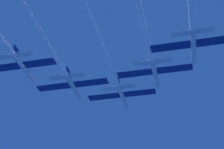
{
  "coord_description": "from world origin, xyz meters",
  "views": [
    {
      "loc": [
        14.19,
        -73.41,
        -41.75
      ],
      "look_at": [
        0.1,
        -10.06,
        -0.06
      ],
      "focal_mm": 59.4,
      "sensor_mm": 36.0,
      "label": 1
    }
  ],
  "objects": [
    {
      "name": "jet_left_wing",
      "position": [
        -8.86,
        -23.2,
        -0.72
      ],
      "size": [
        15.61,
        51.13,
        2.59
      ],
      "color": "silver"
    },
    {
      "name": "jet_right_outer",
      "position": [
        17.04,
        -28.05,
        -0.11
      ],
      "size": [
        15.61,
        43.49,
        2.59
      ],
      "color": "silver"
    },
    {
      "name": "jet_lead",
      "position": [
        0.34,
        -12.85,
        0.18
      ],
      "size": [
        15.61,
        46.14,
        2.59
      ],
      "color": "silver"
    },
    {
      "name": "jet_right_wing",
      "position": [
        8.87,
        -22.0,
        0.37
      ],
      "size": [
        15.61,
        48.8,
        2.59
      ],
      "color": "silver"
    }
  ]
}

